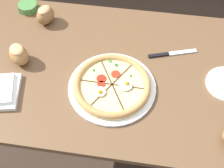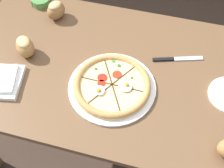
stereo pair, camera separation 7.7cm
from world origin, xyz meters
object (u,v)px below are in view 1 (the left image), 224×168
at_px(bread_piece_near, 45,15).
at_px(knife_main, 172,54).
at_px(dining_table, 110,82).
at_px(pizza, 112,85).
at_px(bread_piece_mid, 19,54).
at_px(ramekin_bowl, 28,7).

distance_m(bread_piece_near, knife_main, 0.65).
xyz_separation_m(dining_table, pizza, (0.03, -0.10, 0.12)).
bearing_deg(bread_piece_near, knife_main, -11.05).
distance_m(dining_table, bread_piece_mid, 0.43).
distance_m(ramekin_bowl, bread_piece_near, 0.15).
bearing_deg(dining_table, bread_piece_near, 145.29).
xyz_separation_m(pizza, ramekin_bowl, (-0.51, 0.43, -0.00)).
distance_m(dining_table, bread_piece_near, 0.46).
distance_m(pizza, ramekin_bowl, 0.67).
bearing_deg(dining_table, bread_piece_mid, -177.19).
xyz_separation_m(dining_table, bread_piece_mid, (-0.40, -0.02, 0.15)).
bearing_deg(dining_table, knife_main, 24.74).
xyz_separation_m(pizza, knife_main, (0.25, 0.23, -0.02)).
distance_m(ramekin_bowl, bread_piece_mid, 0.36).
height_order(pizza, ramekin_bowl, pizza).
bearing_deg(bread_piece_mid, knife_main, 12.16).
height_order(dining_table, bread_piece_near, bread_piece_near).
relative_size(pizza, bread_piece_near, 3.02).
bearing_deg(knife_main, ramekin_bowl, 147.06).
bearing_deg(pizza, bread_piece_near, 137.57).
relative_size(dining_table, bread_piece_mid, 10.90).
distance_m(ramekin_bowl, knife_main, 0.78).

